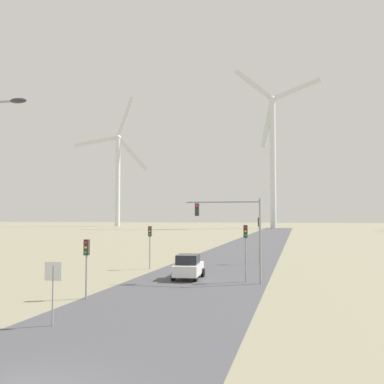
# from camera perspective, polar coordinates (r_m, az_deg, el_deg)

# --- Properties ---
(road_surface) EXTENTS (10.00, 240.00, 0.01)m
(road_surface) POSITION_cam_1_polar(r_m,az_deg,el_deg) (59.19, 6.42, -7.59)
(road_surface) COLOR #47474C
(road_surface) RESTS_ON ground
(stop_sign_near) EXTENTS (0.81, 0.07, 2.73)m
(stop_sign_near) POSITION_cam_1_polar(r_m,az_deg,el_deg) (20.64, -17.24, -10.74)
(stop_sign_near) COLOR #93999E
(stop_sign_near) RESTS_ON ground
(traffic_light_post_near_left) EXTENTS (0.28, 0.33, 3.37)m
(traffic_light_post_near_left) POSITION_cam_1_polar(r_m,az_deg,el_deg) (26.64, -13.26, -7.81)
(traffic_light_post_near_left) COLOR #93999E
(traffic_light_post_near_left) RESTS_ON ground
(traffic_light_post_near_right) EXTENTS (0.28, 0.34, 4.06)m
(traffic_light_post_near_right) POSITION_cam_1_polar(r_m,az_deg,el_deg) (32.57, 6.82, -6.10)
(traffic_light_post_near_right) COLOR #93999E
(traffic_light_post_near_right) RESTS_ON ground
(traffic_light_post_mid_left) EXTENTS (0.28, 0.34, 3.80)m
(traffic_light_post_mid_left) POSITION_cam_1_polar(r_m,az_deg,el_deg) (40.33, -5.37, -5.78)
(traffic_light_post_mid_left) COLOR #93999E
(traffic_light_post_mid_left) RESTS_ON ground
(traffic_light_post_mid_right) EXTENTS (0.28, 0.33, 4.56)m
(traffic_light_post_mid_right) POSITION_cam_1_polar(r_m,az_deg,el_deg) (45.05, 8.55, -4.79)
(traffic_light_post_mid_right) COLOR #93999E
(traffic_light_post_mid_right) RESTS_ON ground
(traffic_light_mast_overhead) EXTENTS (5.38, 0.35, 5.96)m
(traffic_light_mast_overhead) POSITION_cam_1_polar(r_m,az_deg,el_deg) (31.98, 5.24, -3.75)
(traffic_light_mast_overhead) COLOR #93999E
(traffic_light_mast_overhead) RESTS_ON ground
(car_approaching) EXTENTS (2.12, 4.23, 1.83)m
(car_approaching) POSITION_cam_1_polar(r_m,az_deg,el_deg) (34.11, -0.46, -9.46)
(car_approaching) COLOR white
(car_approaching) RESTS_ON ground
(wind_turbine_far_left) EXTENTS (32.42, 10.08, 59.97)m
(wind_turbine_far_left) POSITION_cam_1_polar(r_m,az_deg,el_deg) (208.56, -9.40, 2.77)
(wind_turbine_far_left) COLOR silver
(wind_turbine_far_left) RESTS_ON ground
(wind_turbine_left) EXTENTS (32.58, 2.67, 61.84)m
(wind_turbine_left) POSITION_cam_1_polar(r_m,az_deg,el_deg) (172.41, 10.21, 5.37)
(wind_turbine_left) COLOR silver
(wind_turbine_left) RESTS_ON ground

